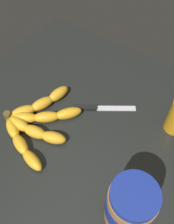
% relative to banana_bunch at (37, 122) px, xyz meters
% --- Properties ---
extents(ground_plane, '(0.90, 0.79, 0.03)m').
position_rel_banana_bunch_xyz_m(ground_plane, '(0.15, 0.05, -0.03)').
color(ground_plane, black).
extents(banana_bunch, '(0.20, 0.27, 0.03)m').
position_rel_banana_bunch_xyz_m(banana_bunch, '(0.00, 0.00, 0.00)').
color(banana_bunch, gold).
rests_on(banana_bunch, ground_plane).
extents(peanut_butter_jar, '(0.10, 0.10, 0.14)m').
position_rel_banana_bunch_xyz_m(peanut_butter_jar, '(0.33, -0.07, 0.05)').
color(peanut_butter_jar, '#B27238').
rests_on(peanut_butter_jar, ground_plane).
extents(butter_knife, '(0.17, 0.12, 0.01)m').
position_rel_banana_bunch_xyz_m(butter_knife, '(0.11, 0.15, -0.01)').
color(butter_knife, silver).
rests_on(butter_knife, ground_plane).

